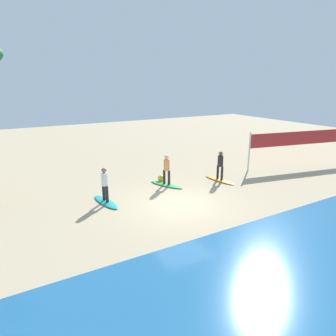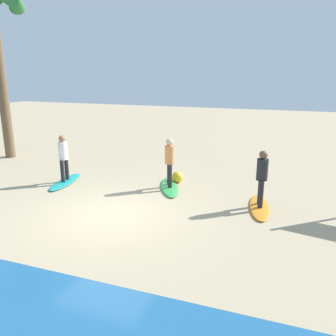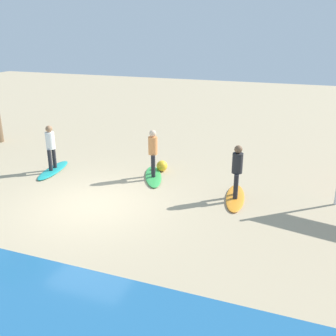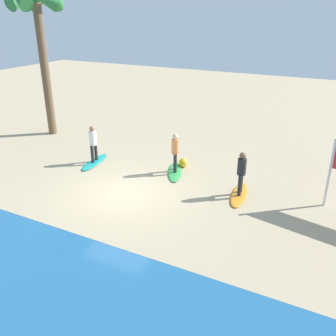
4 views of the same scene
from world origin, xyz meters
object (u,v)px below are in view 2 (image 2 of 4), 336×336
Objects in this scene: surfboard_teal at (66,182)px; surfboard_green at (170,187)px; surfer_orange at (262,174)px; surfer_teal at (63,155)px; beach_ball at (178,177)px; surfer_green at (170,159)px; surfboard_orange at (259,207)px.

surfboard_green is at bearing 91.57° from surfboard_teal.
surfer_teal is (6.80, -0.09, 0.00)m from surfer_orange.
surfer_orange is at bearing 80.00° from surfboard_teal.
beach_ball reaches higher than surfboard_green.
beach_ball is (-3.76, -1.42, -0.83)m from surfer_teal.
surfer_teal reaches higher than surfboard_green.
surfboard_teal is at bearing -0.76° from surfer_orange.
surfer_green reaches higher than surfboard_green.
surfboard_orange is 1.28× the size of surfer_teal.
surfer_orange reaches higher than surfboard_orange.
surfboard_orange is 1.28× the size of surfer_orange.
surfboard_green is at bearing -113.29° from surfboard_orange.
surfer_orange is 3.49m from beach_ball.
surfer_teal is (3.72, 0.71, 0.99)m from surfboard_green.
surfer_teal is (3.72, 0.71, 0.00)m from surfer_green.
surfer_orange is at bearing 165.46° from surfer_green.
surfer_green is (3.08, -0.80, 0.99)m from surfboard_orange.
beach_ball is at bearing 101.45° from surfboard_teal.
surfer_orange is 0.78× the size of surfboard_teal.
surfboard_teal is at bearing 10.81° from surfer_green.
surfer_green is at bearing -113.29° from surfboard_orange.
surfer_green is 1.00× the size of surfer_teal.
surfboard_green is 5.16× the size of beach_ball.
surfboard_teal is (3.72, 0.71, -0.99)m from surfer_green.
surfboard_orange is 6.87m from surfer_teal.
surfer_teal is at bearing -0.76° from surfer_orange.
beach_ball is (-3.76, -1.42, 0.16)m from surfboard_teal.
surfboard_orange is at bearing 80.00° from surfboard_teal.
beach_ball is (-0.05, -0.71, 0.16)m from surfboard_green.
surfer_teal reaches higher than beach_ball.
surfboard_orange is 3.39m from beach_ball.
surfer_orange is (0.00, 0.00, 0.99)m from surfboard_orange.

